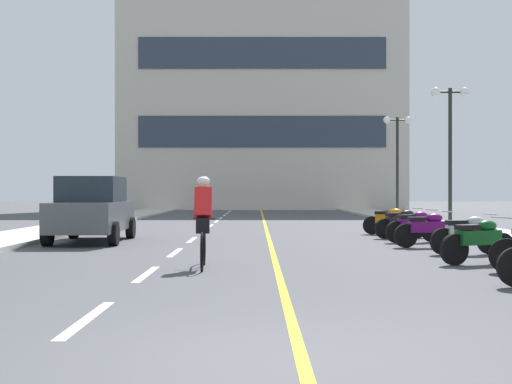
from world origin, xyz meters
TOP-DOWN VIEW (x-y plane):
  - ground_plane at (0.00, 21.00)m, footprint 140.00×140.00m
  - curb_left at (-7.20, 24.00)m, footprint 2.40×72.00m
  - curb_right at (7.20, 24.00)m, footprint 2.40×72.00m
  - lane_dash_0 at (-2.00, 2.00)m, footprint 0.14×2.20m
  - lane_dash_1 at (-2.00, 6.00)m, footprint 0.14×2.20m
  - lane_dash_2 at (-2.00, 10.00)m, footprint 0.14×2.20m
  - lane_dash_3 at (-2.00, 14.00)m, footprint 0.14×2.20m
  - lane_dash_4 at (-2.00, 18.00)m, footprint 0.14×2.20m
  - lane_dash_5 at (-2.00, 22.00)m, footprint 0.14×2.20m
  - lane_dash_6 at (-2.00, 26.00)m, footprint 0.14×2.20m
  - lane_dash_7 at (-2.00, 30.00)m, footprint 0.14×2.20m
  - lane_dash_8 at (-2.00, 34.00)m, footprint 0.14×2.20m
  - lane_dash_9 at (-2.00, 38.00)m, footprint 0.14×2.20m
  - lane_dash_10 at (-2.00, 42.00)m, footprint 0.14×2.20m
  - lane_dash_11 at (-2.00, 46.00)m, footprint 0.14×2.20m
  - centre_line_yellow at (0.25, 24.00)m, footprint 0.12×66.00m
  - office_building at (0.33, 48.58)m, footprint 22.28×7.28m
  - street_lamp_mid at (7.26, 20.01)m, footprint 1.46×0.36m
  - street_lamp_far at (7.19, 29.17)m, footprint 1.46×0.36m
  - parked_car_near at (-4.71, 13.26)m, footprint 2.02×4.25m
  - motorcycle_3 at (4.18, 7.54)m, footprint 1.63×0.81m
  - motorcycle_4 at (4.58, 9.49)m, footprint 1.70×0.60m
  - motorcycle_5 at (4.17, 11.40)m, footprint 1.70×0.60m
  - motorcycle_6 at (4.24, 13.03)m, footprint 1.66×0.72m
  - motorcycle_7 at (4.24, 14.66)m, footprint 1.67×0.71m
  - motorcycle_8 at (4.22, 16.36)m, footprint 1.69×0.63m
  - cyclist_rider at (-1.11, 6.95)m, footprint 0.42×1.77m

SIDE VIEW (x-z plane):
  - ground_plane at x=0.00m, z-range 0.00..0.00m
  - lane_dash_0 at x=-2.00m, z-range 0.00..0.01m
  - lane_dash_1 at x=-2.00m, z-range 0.00..0.01m
  - lane_dash_2 at x=-2.00m, z-range 0.00..0.01m
  - lane_dash_3 at x=-2.00m, z-range 0.00..0.01m
  - lane_dash_4 at x=-2.00m, z-range 0.00..0.01m
  - lane_dash_5 at x=-2.00m, z-range 0.00..0.01m
  - lane_dash_6 at x=-2.00m, z-range 0.00..0.01m
  - lane_dash_7 at x=-2.00m, z-range 0.00..0.01m
  - lane_dash_8 at x=-2.00m, z-range 0.00..0.01m
  - lane_dash_9 at x=-2.00m, z-range 0.00..0.01m
  - lane_dash_10 at x=-2.00m, z-range 0.00..0.01m
  - lane_dash_11 at x=-2.00m, z-range 0.00..0.01m
  - centre_line_yellow at x=0.25m, z-range 0.00..0.01m
  - curb_left at x=-7.20m, z-range 0.00..0.12m
  - curb_right at x=7.20m, z-range 0.00..0.12m
  - motorcycle_3 at x=4.18m, z-range 0.01..0.93m
  - motorcycle_4 at x=4.58m, z-range 0.01..0.93m
  - motorcycle_5 at x=4.17m, z-range 0.01..0.93m
  - motorcycle_6 at x=4.24m, z-range 0.01..0.93m
  - motorcycle_7 at x=4.24m, z-range 0.01..0.93m
  - motorcycle_8 at x=4.22m, z-range 0.01..0.93m
  - cyclist_rider at x=-1.11m, z-range 0.03..1.74m
  - parked_car_near at x=-4.71m, z-range 0.01..1.83m
  - street_lamp_far at x=7.19m, z-range 1.31..6.49m
  - street_lamp_mid at x=7.26m, z-range 1.32..6.58m
  - office_building at x=0.33m, z-range 0.00..19.81m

